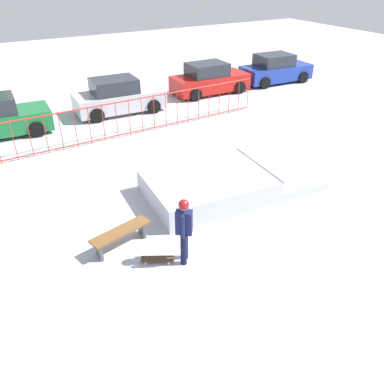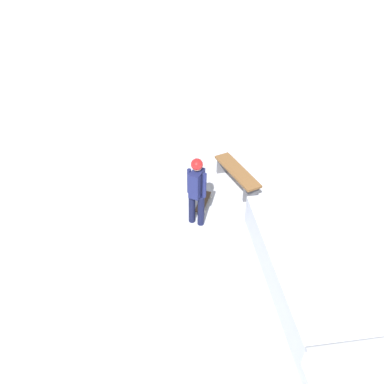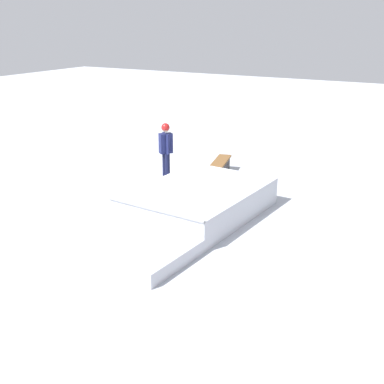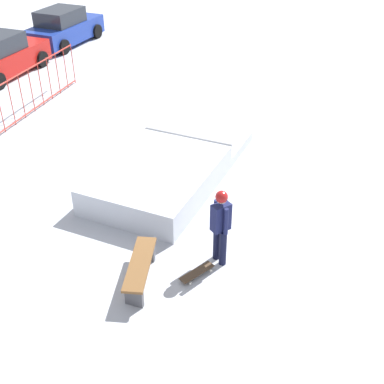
% 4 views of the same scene
% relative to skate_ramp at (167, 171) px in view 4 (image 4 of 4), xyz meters
% --- Properties ---
extents(ground_plane, '(60.00, 60.00, 0.00)m').
position_rel_skate_ramp_xyz_m(ground_plane, '(-0.40, 0.17, -0.32)').
color(ground_plane, '#B2B7C1').
extents(skate_ramp, '(5.57, 2.98, 0.74)m').
position_rel_skate_ramp_xyz_m(skate_ramp, '(0.00, 0.00, 0.00)').
color(skate_ramp, silver).
rests_on(skate_ramp, ground).
extents(skater, '(0.44, 0.41, 1.73)m').
position_rel_skate_ramp_xyz_m(skater, '(-2.52, -2.22, 0.69)').
color(skater, black).
rests_on(skater, ground).
extents(skateboard, '(0.80, 0.56, 0.09)m').
position_rel_skate_ramp_xyz_m(skateboard, '(-3.10, -1.93, -0.24)').
color(skateboard, '#3F2D1E').
rests_on(skateboard, ground).
extents(park_bench, '(1.65, 0.78, 0.48)m').
position_rel_skate_ramp_xyz_m(park_bench, '(-3.64, -0.94, 0.04)').
color(park_bench, brown).
rests_on(park_bench, ground).
extents(parked_car_red, '(4.13, 1.98, 1.60)m').
position_rel_skate_ramp_xyz_m(parked_car_red, '(5.20, 9.13, 0.41)').
color(parked_car_red, red).
rests_on(parked_car_red, ground).
extents(parked_car_blue, '(4.18, 2.09, 1.60)m').
position_rel_skate_ramp_xyz_m(parked_car_blue, '(9.67, 9.09, 0.41)').
color(parked_car_blue, '#1E3899').
rests_on(parked_car_blue, ground).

